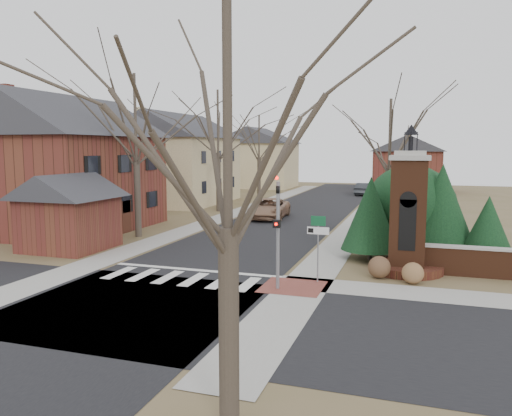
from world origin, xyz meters
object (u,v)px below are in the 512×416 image
at_px(pickup_truck, 269,208).
at_px(brick_gate_monument, 408,224).
at_px(sign_post, 318,236).
at_px(distant_car, 364,189).
at_px(traffic_signal_pole, 278,224).

bearing_deg(pickup_truck, brick_gate_monument, -57.42).
height_order(sign_post, distant_car, sign_post).
relative_size(traffic_signal_pole, distant_car, 1.05).
height_order(traffic_signal_pole, sign_post, traffic_signal_pole).
bearing_deg(brick_gate_monument, distant_car, 98.88).
bearing_deg(distant_car, sign_post, 98.40).
distance_m(traffic_signal_pole, distant_car, 40.31).
bearing_deg(traffic_signal_pole, sign_post, 47.57).
distance_m(sign_post, pickup_truck, 18.68).
relative_size(traffic_signal_pole, sign_post, 1.64).
bearing_deg(traffic_signal_pole, distant_car, 91.28).
distance_m(brick_gate_monument, distant_car, 36.30).
height_order(traffic_signal_pole, distant_car, traffic_signal_pole).
relative_size(sign_post, pickup_truck, 0.50).
xyz_separation_m(traffic_signal_pole, brick_gate_monument, (4.70, 4.42, -0.42)).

